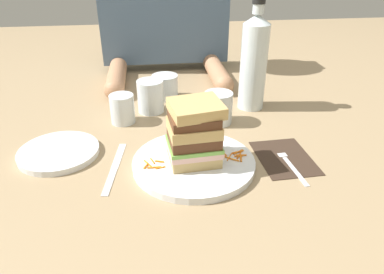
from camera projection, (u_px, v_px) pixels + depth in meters
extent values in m
plane|color=#9E8460|center=(185.00, 162.00, 0.79)|extent=(3.00, 3.00, 0.00)
cylinder|color=white|center=(194.00, 163.00, 0.78)|extent=(0.27, 0.27, 0.02)
cube|color=tan|center=(194.00, 155.00, 0.77)|extent=(0.11, 0.10, 0.02)
cube|color=beige|center=(194.00, 148.00, 0.76)|extent=(0.11, 0.10, 0.01)
cube|color=#7AB74C|center=(194.00, 144.00, 0.75)|extent=(0.11, 0.10, 0.01)
cube|color=#56331E|center=(194.00, 138.00, 0.75)|extent=(0.11, 0.10, 0.02)
cube|color=tan|center=(194.00, 128.00, 0.73)|extent=(0.11, 0.10, 0.02)
cube|color=#56331E|center=(194.00, 118.00, 0.72)|extent=(0.10, 0.09, 0.02)
cube|color=tan|center=(196.00, 108.00, 0.72)|extent=(0.12, 0.11, 0.03)
cylinder|color=orange|center=(161.00, 168.00, 0.74)|extent=(0.02, 0.01, 0.00)
cylinder|color=orange|center=(153.00, 161.00, 0.77)|extent=(0.01, 0.02, 0.00)
cylinder|color=orange|center=(148.00, 164.00, 0.76)|extent=(0.02, 0.03, 0.00)
cylinder|color=orange|center=(154.00, 167.00, 0.74)|extent=(0.03, 0.00, 0.00)
cylinder|color=orange|center=(160.00, 161.00, 0.76)|extent=(0.02, 0.01, 0.00)
cylinder|color=orange|center=(146.00, 166.00, 0.75)|extent=(0.01, 0.02, 0.00)
cylinder|color=orange|center=(230.00, 157.00, 0.78)|extent=(0.02, 0.03, 0.00)
cylinder|color=orange|center=(235.00, 160.00, 0.77)|extent=(0.02, 0.01, 0.00)
cylinder|color=orange|center=(238.00, 156.00, 0.78)|extent=(0.02, 0.01, 0.00)
cylinder|color=orange|center=(241.00, 158.00, 0.77)|extent=(0.01, 0.03, 0.00)
cylinder|color=orange|center=(239.00, 153.00, 0.79)|extent=(0.02, 0.02, 0.00)
cylinder|color=orange|center=(223.00, 153.00, 0.80)|extent=(0.01, 0.03, 0.00)
cylinder|color=orange|center=(239.00, 155.00, 0.79)|extent=(0.02, 0.03, 0.00)
cylinder|color=orange|center=(241.00, 155.00, 0.79)|extent=(0.02, 0.01, 0.00)
cylinder|color=orange|center=(224.00, 156.00, 0.78)|extent=(0.03, 0.02, 0.00)
cylinder|color=orange|center=(238.00, 151.00, 0.80)|extent=(0.03, 0.01, 0.00)
cube|color=#38281E|center=(284.00, 157.00, 0.81)|extent=(0.12, 0.16, 0.00)
cube|color=silver|center=(296.00, 170.00, 0.76)|extent=(0.02, 0.11, 0.00)
cube|color=silver|center=(283.00, 154.00, 0.81)|extent=(0.02, 0.02, 0.00)
cylinder|color=silver|center=(281.00, 148.00, 0.84)|extent=(0.01, 0.04, 0.00)
cylinder|color=silver|center=(279.00, 148.00, 0.84)|extent=(0.01, 0.04, 0.00)
cylinder|color=silver|center=(277.00, 148.00, 0.84)|extent=(0.01, 0.04, 0.00)
cylinder|color=silver|center=(275.00, 149.00, 0.84)|extent=(0.01, 0.04, 0.00)
cube|color=silver|center=(110.00, 181.00, 0.73)|extent=(0.03, 0.10, 0.00)
cube|color=silver|center=(119.00, 155.00, 0.82)|extent=(0.03, 0.11, 0.00)
cylinder|color=white|center=(218.00, 108.00, 0.94)|extent=(0.07, 0.07, 0.08)
cylinder|color=orange|center=(218.00, 111.00, 0.95)|extent=(0.07, 0.07, 0.07)
cylinder|color=silver|center=(253.00, 68.00, 1.00)|extent=(0.07, 0.07, 0.24)
cone|color=silver|center=(257.00, 19.00, 0.93)|extent=(0.07, 0.07, 0.03)
cylinder|color=silver|center=(258.00, 9.00, 0.92)|extent=(0.03, 0.03, 0.03)
cylinder|color=black|center=(259.00, 1.00, 0.91)|extent=(0.03, 0.03, 0.01)
cylinder|color=silver|center=(165.00, 87.00, 1.10)|extent=(0.08, 0.08, 0.07)
cylinder|color=silver|center=(151.00, 96.00, 1.01)|extent=(0.07, 0.07, 0.09)
cylinder|color=silver|center=(122.00, 109.00, 0.95)|extent=(0.06, 0.06, 0.08)
cylinder|color=white|center=(59.00, 152.00, 0.82)|extent=(0.18, 0.18, 0.01)
cylinder|color=tan|center=(117.00, 77.00, 1.19)|extent=(0.06, 0.24, 0.06)
cylinder|color=tan|center=(217.00, 73.00, 1.23)|extent=(0.06, 0.24, 0.06)
sphere|color=tan|center=(114.00, 90.00, 1.09)|extent=(0.06, 0.06, 0.06)
sphere|color=tan|center=(224.00, 85.00, 1.13)|extent=(0.06, 0.06, 0.06)
cube|color=slate|center=(163.00, 9.00, 1.27)|extent=(0.45, 0.10, 0.37)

